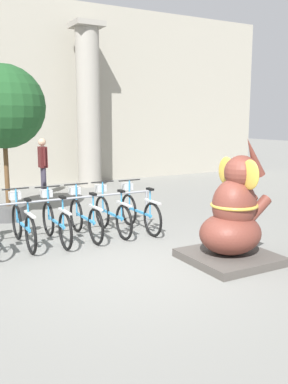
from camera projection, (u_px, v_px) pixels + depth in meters
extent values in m
plane|color=slate|center=(137.00, 265.00, 6.53)|extent=(60.00, 60.00, 0.00)
cube|color=#A39E8E|center=(8.00, 93.00, 13.42)|extent=(20.00, 0.20, 6.00)
cylinder|color=gray|center=(88.00, 109.00, 13.74)|extent=(0.76, 0.76, 5.00)
cube|color=gray|center=(87.00, 25.00, 13.30)|extent=(0.94, 0.94, 0.16)
cylinder|color=gray|center=(147.00, 209.00, 8.75)|extent=(0.05, 0.05, 0.75)
cylinder|color=gray|center=(67.00, 199.00, 7.88)|extent=(3.46, 0.04, 0.04)
torus|color=black|center=(17.00, 222.00, 7.86)|extent=(0.05, 0.66, 0.66)
torus|color=black|center=(31.00, 235.00, 7.00)|extent=(0.05, 0.66, 0.66)
cube|color=#338CC6|center=(23.00, 225.00, 7.42)|extent=(0.04, 0.89, 0.04)
cube|color=#BCBCBC|center=(30.00, 214.00, 6.94)|extent=(0.06, 0.55, 0.03)
cylinder|color=#338CC6|center=(28.00, 217.00, 7.04)|extent=(0.03, 0.03, 0.55)
cube|color=black|center=(28.00, 200.00, 6.99)|extent=(0.08, 0.18, 0.04)
cylinder|color=#338CC6|center=(17.00, 206.00, 7.77)|extent=(0.03, 0.03, 0.63)
cylinder|color=black|center=(16.00, 189.00, 7.72)|extent=(0.48, 0.03, 0.03)
cube|color=#BCBCBC|center=(15.00, 195.00, 7.83)|extent=(0.20, 0.16, 0.14)
torus|color=black|center=(48.00, 219.00, 8.08)|extent=(0.05, 0.66, 0.66)
torus|color=black|center=(65.00, 231.00, 7.23)|extent=(0.05, 0.66, 0.66)
cube|color=#338CC6|center=(56.00, 222.00, 7.65)|extent=(0.04, 0.89, 0.04)
cube|color=#BCBCBC|center=(65.00, 211.00, 7.17)|extent=(0.06, 0.55, 0.03)
cylinder|color=#338CC6|center=(63.00, 214.00, 7.27)|extent=(0.03, 0.03, 0.55)
cube|color=black|center=(62.00, 197.00, 7.22)|extent=(0.08, 0.18, 0.04)
cylinder|color=#338CC6|center=(48.00, 203.00, 7.99)|extent=(0.03, 0.03, 0.63)
cylinder|color=black|center=(48.00, 187.00, 7.94)|extent=(0.48, 0.03, 0.03)
cube|color=#BCBCBC|center=(46.00, 193.00, 8.05)|extent=(0.20, 0.16, 0.14)
torus|color=black|center=(76.00, 215.00, 8.39)|extent=(0.05, 0.66, 0.66)
torus|color=black|center=(96.00, 227.00, 7.53)|extent=(0.05, 0.66, 0.66)
cube|color=#338CC6|center=(85.00, 218.00, 7.95)|extent=(0.04, 0.89, 0.04)
cube|color=#BCBCBC|center=(95.00, 207.00, 7.47)|extent=(0.06, 0.55, 0.03)
cylinder|color=#338CC6|center=(93.00, 210.00, 7.57)|extent=(0.03, 0.03, 0.55)
cube|color=black|center=(93.00, 194.00, 7.52)|extent=(0.08, 0.18, 0.04)
cylinder|color=#338CC6|center=(76.00, 200.00, 8.30)|extent=(0.03, 0.03, 0.63)
cylinder|color=black|center=(76.00, 184.00, 8.25)|extent=(0.48, 0.03, 0.03)
cube|color=#BCBCBC|center=(74.00, 191.00, 8.36)|extent=(0.20, 0.16, 0.14)
torus|color=black|center=(102.00, 212.00, 8.69)|extent=(0.05, 0.66, 0.66)
torus|color=black|center=(124.00, 222.00, 7.84)|extent=(0.05, 0.66, 0.66)
cube|color=#338CC6|center=(113.00, 214.00, 8.26)|extent=(0.04, 0.89, 0.04)
cube|color=#BCBCBC|center=(124.00, 204.00, 7.78)|extent=(0.06, 0.55, 0.03)
cylinder|color=#338CC6|center=(121.00, 207.00, 7.88)|extent=(0.03, 0.03, 0.55)
cube|color=black|center=(121.00, 191.00, 7.83)|extent=(0.08, 0.18, 0.04)
cylinder|color=#338CC6|center=(103.00, 197.00, 8.61)|extent=(0.03, 0.03, 0.63)
cylinder|color=black|center=(103.00, 182.00, 8.55)|extent=(0.48, 0.03, 0.03)
cube|color=#BCBCBC|center=(101.00, 188.00, 8.66)|extent=(0.20, 0.16, 0.14)
torus|color=black|center=(129.00, 210.00, 8.91)|extent=(0.05, 0.66, 0.66)
torus|color=black|center=(153.00, 219.00, 8.06)|extent=(0.05, 0.66, 0.66)
cube|color=#338CC6|center=(140.00, 212.00, 8.47)|extent=(0.04, 0.89, 0.04)
cube|color=#BCBCBC|center=(153.00, 202.00, 8.00)|extent=(0.06, 0.55, 0.03)
cylinder|color=#338CC6|center=(150.00, 204.00, 8.09)|extent=(0.03, 0.03, 0.55)
cube|color=black|center=(150.00, 189.00, 8.04)|extent=(0.08, 0.18, 0.04)
cylinder|color=#338CC6|center=(129.00, 195.00, 8.82)|extent=(0.03, 0.03, 0.63)
cylinder|color=black|center=(129.00, 180.00, 8.77)|extent=(0.48, 0.03, 0.03)
cube|color=#BCBCBC|center=(127.00, 186.00, 8.88)|extent=(0.20, 0.16, 0.14)
cube|color=#4C4742|center=(229.00, 257.00, 6.70)|extent=(1.30, 1.30, 0.13)
ellipsoid|color=brown|center=(230.00, 233.00, 6.63)|extent=(1.00, 0.88, 0.65)
ellipsoid|color=brown|center=(234.00, 205.00, 6.59)|extent=(0.71, 0.65, 0.83)
sphere|color=brown|center=(241.00, 172.00, 6.56)|extent=(0.53, 0.53, 0.53)
ellipsoid|color=gold|center=(226.00, 171.00, 6.75)|extent=(0.08, 0.38, 0.45)
ellipsoid|color=gold|center=(250.00, 175.00, 6.30)|extent=(0.08, 0.38, 0.45)
cone|color=brown|center=(253.00, 157.00, 6.63)|extent=(0.45, 0.19, 0.67)
cylinder|color=brown|center=(243.00, 207.00, 6.88)|extent=(0.53, 0.18, 0.47)
cylinder|color=brown|center=(256.00, 210.00, 6.63)|extent=(0.53, 0.18, 0.47)
torus|color=gold|center=(234.00, 205.00, 6.59)|extent=(0.73, 0.73, 0.05)
cylinder|color=#383342|center=(43.00, 181.00, 12.51)|extent=(0.11, 0.11, 0.80)
cylinder|color=#383342|center=(44.00, 182.00, 12.36)|extent=(0.11, 0.11, 0.80)
cube|color=#4C1919|center=(43.00, 157.00, 12.32)|extent=(0.20, 0.32, 0.60)
sphere|color=tan|center=(42.00, 142.00, 12.24)|extent=(0.22, 0.22, 0.22)
cylinder|color=#4C1919|center=(41.00, 156.00, 12.48)|extent=(0.07, 0.07, 0.54)
cylinder|color=#4C1919|center=(45.00, 157.00, 12.14)|extent=(0.07, 0.07, 0.54)
cylinder|color=#4C4C4C|center=(9.00, 213.00, 9.42)|extent=(0.72, 0.72, 0.32)
cylinder|color=brown|center=(7.00, 173.00, 9.27)|extent=(0.10, 0.10, 1.43)
sphere|color=#1E4C23|center=(3.00, 106.00, 9.02)|extent=(1.78, 1.78, 1.78)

